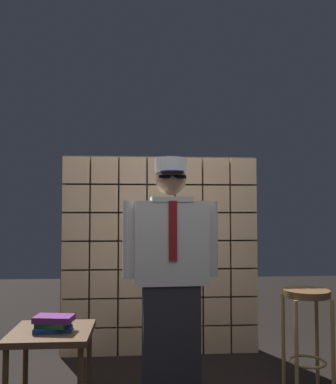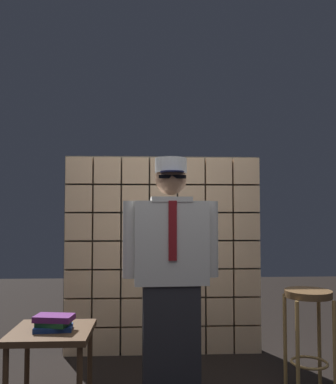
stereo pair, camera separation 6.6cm
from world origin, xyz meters
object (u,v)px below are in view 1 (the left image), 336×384
Objects in this scene: standing_person at (171,274)px; bar_stool at (307,315)px; book_stack at (53,323)px; side_table at (51,341)px.

standing_person reaches higher than bar_stool.
standing_person reaches higher than book_stack.
standing_person is at bearing 8.46° from side_table.
book_stack is (0.02, -0.03, 0.12)m from side_table.
standing_person is 3.11× the size of side_table.
bar_stool is at bearing 7.06° from side_table.
side_table is (-0.79, -0.12, -0.41)m from standing_person.
bar_stool is at bearing 3.17° from standing_person.
side_table is (-1.81, -0.22, -0.08)m from bar_stool.
bar_stool reaches higher than side_table.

